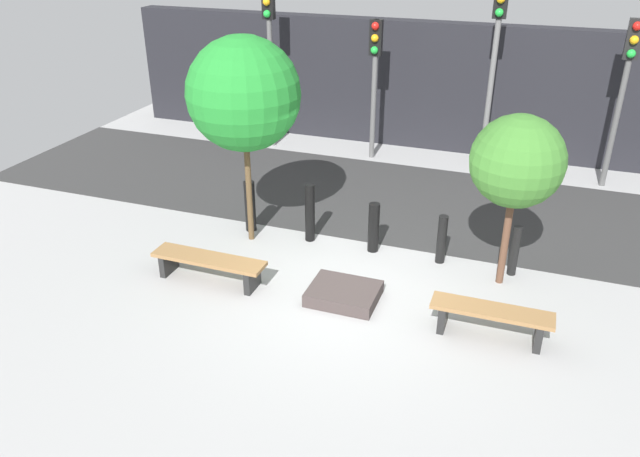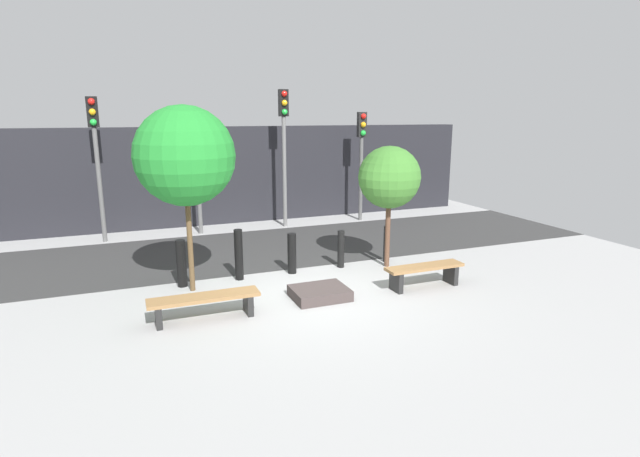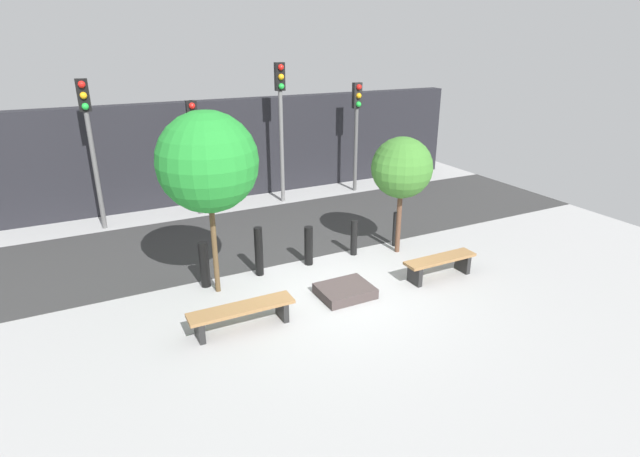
% 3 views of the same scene
% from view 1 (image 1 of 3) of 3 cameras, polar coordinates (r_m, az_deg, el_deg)
% --- Properties ---
extents(ground_plane, '(18.00, 18.00, 0.00)m').
position_cam_1_polar(ground_plane, '(9.74, 2.51, -5.91)').
color(ground_plane, '#9B9B9B').
extents(road_strip, '(18.00, 3.98, 0.01)m').
position_cam_1_polar(road_strip, '(12.91, 7.51, 2.54)').
color(road_strip, '#303030').
rests_on(road_strip, ground).
extents(building_facade, '(16.20, 0.50, 3.04)m').
position_cam_1_polar(building_facade, '(15.75, 10.87, 12.59)').
color(building_facade, black).
rests_on(building_facade, ground).
extents(bench_left, '(1.87, 0.44, 0.42)m').
position_cam_1_polar(bench_left, '(10.06, -10.12, -3.17)').
color(bench_left, black).
rests_on(bench_left, ground).
extents(bench_right, '(1.65, 0.40, 0.46)m').
position_cam_1_polar(bench_right, '(8.95, 15.37, -7.79)').
color(bench_right, black).
rests_on(bench_right, ground).
extents(planter_bed, '(1.04, 0.84, 0.20)m').
position_cam_1_polar(planter_bed, '(9.54, 2.18, -5.97)').
color(planter_bed, '#403635').
rests_on(planter_bed, ground).
extents(tree_behind_left_bench, '(1.89, 1.89, 3.60)m').
position_cam_1_polar(tree_behind_left_bench, '(10.42, -7.00, 12.09)').
color(tree_behind_left_bench, brown).
rests_on(tree_behind_left_bench, ground).
extents(tree_behind_right_bench, '(1.38, 1.38, 2.74)m').
position_cam_1_polar(tree_behind_right_bench, '(9.55, 17.59, 5.82)').
color(tree_behind_right_bench, brown).
rests_on(tree_behind_right_bench, ground).
extents(bollard_far_left, '(0.20, 0.20, 0.97)m').
position_cam_1_polar(bollard_far_left, '(11.49, -6.41, 2.04)').
color(bollard_far_left, black).
rests_on(bollard_far_left, ground).
extents(bollard_left, '(0.18, 0.18, 1.08)m').
position_cam_1_polar(bollard_left, '(11.03, -0.93, 1.46)').
color(bollard_left, black).
rests_on(bollard_left, ground).
extents(bollard_center, '(0.19, 0.19, 0.89)m').
position_cam_1_polar(bollard_center, '(10.75, 4.93, 0.09)').
color(bollard_center, black).
rests_on(bollard_center, ground).
extents(bollard_right, '(0.16, 0.16, 0.86)m').
position_cam_1_polar(bollard_right, '(10.56, 11.06, -0.98)').
color(bollard_right, black).
rests_on(bollard_right, ground).
extents(bollard_far_right, '(0.14, 0.14, 0.86)m').
position_cam_1_polar(bollard_far_right, '(10.49, 17.36, -1.96)').
color(bollard_far_right, black).
rests_on(bollard_far_right, ground).
extents(traffic_light_west, '(0.28, 0.27, 3.86)m').
position_cam_1_polar(traffic_light_west, '(15.41, -4.65, 16.98)').
color(traffic_light_west, '#585858').
rests_on(traffic_light_west, ground).
extents(traffic_light_mid_west, '(0.28, 0.27, 3.20)m').
position_cam_1_polar(traffic_light_mid_west, '(14.63, 5.04, 14.75)').
color(traffic_light_mid_west, '#5A5A5A').
rests_on(traffic_light_mid_west, ground).
extents(traffic_light_mid_east, '(0.28, 0.27, 4.12)m').
position_cam_1_polar(traffic_light_mid_east, '(14.09, 15.76, 15.88)').
color(traffic_light_mid_east, slate).
rests_on(traffic_light_mid_east, ground).
extents(traffic_light_east, '(0.28, 0.27, 3.48)m').
position_cam_1_polar(traffic_light_east, '(14.20, 26.19, 12.56)').
color(traffic_light_east, '#515151').
rests_on(traffic_light_east, ground).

